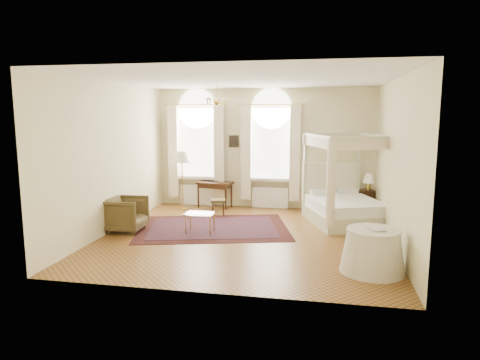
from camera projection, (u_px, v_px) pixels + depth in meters
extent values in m
plane|color=brown|center=(245.00, 236.00, 9.19)|extent=(6.00, 6.00, 0.00)
plane|color=beige|center=(264.00, 149.00, 11.85)|extent=(6.00, 0.00, 6.00)
plane|color=beige|center=(208.00, 182.00, 6.02)|extent=(6.00, 0.00, 6.00)
plane|color=beige|center=(112.00, 157.00, 9.49)|extent=(0.00, 6.00, 6.00)
plane|color=beige|center=(395.00, 163.00, 8.38)|extent=(0.00, 6.00, 6.00)
plane|color=white|center=(245.00, 79.00, 8.68)|extent=(6.00, 6.00, 0.00)
cube|color=white|center=(198.00, 143.00, 12.15)|extent=(1.10, 0.04, 1.90)
cylinder|color=white|center=(197.00, 109.00, 12.00)|extent=(1.10, 0.04, 1.10)
cube|color=white|center=(197.00, 177.00, 12.21)|extent=(1.32, 0.24, 0.08)
cube|color=beige|center=(173.00, 151.00, 12.14)|extent=(0.28, 0.14, 2.60)
cube|color=beige|center=(219.00, 152.00, 11.90)|extent=(0.28, 0.14, 2.60)
cube|color=white|center=(198.00, 195.00, 12.31)|extent=(1.00, 0.12, 0.58)
cube|color=white|center=(271.00, 143.00, 11.76)|extent=(1.10, 0.04, 1.90)
cylinder|color=white|center=(271.00, 109.00, 11.61)|extent=(1.10, 0.04, 1.10)
cube|color=white|center=(270.00, 179.00, 11.82)|extent=(1.32, 0.24, 0.08)
cube|color=beige|center=(246.00, 153.00, 11.76)|extent=(0.28, 0.14, 2.60)
cube|color=beige|center=(295.00, 153.00, 11.51)|extent=(0.28, 0.14, 2.60)
cube|color=white|center=(270.00, 197.00, 11.92)|extent=(1.00, 0.12, 0.58)
cylinder|color=gold|center=(216.00, 93.00, 10.04)|extent=(0.02, 0.02, 0.40)
sphere|color=gold|center=(217.00, 102.00, 10.08)|extent=(0.16, 0.16, 0.16)
sphere|color=beige|center=(226.00, 99.00, 10.03)|extent=(0.07, 0.07, 0.07)
sphere|color=beige|center=(223.00, 99.00, 10.23)|extent=(0.07, 0.07, 0.07)
sphere|color=beige|center=(214.00, 99.00, 10.27)|extent=(0.07, 0.07, 0.07)
sphere|color=beige|center=(207.00, 99.00, 10.11)|extent=(0.07, 0.07, 0.07)
sphere|color=beige|center=(210.00, 99.00, 9.90)|extent=(0.07, 0.07, 0.07)
sphere|color=beige|center=(219.00, 99.00, 9.86)|extent=(0.07, 0.07, 0.07)
cube|color=black|center=(234.00, 141.00, 11.95)|extent=(0.26, 0.03, 0.32)
cube|color=black|center=(317.00, 138.00, 11.50)|extent=(0.22, 0.03, 0.26)
cube|color=#BBBE9A|center=(344.00, 216.00, 10.28)|extent=(2.10, 2.32, 0.33)
cube|color=white|center=(345.00, 205.00, 10.24)|extent=(1.99, 2.20, 0.25)
cube|color=beige|center=(331.00, 183.00, 11.08)|extent=(1.48, 0.59, 1.09)
cube|color=#BBBE9A|center=(305.00, 176.00, 10.92)|extent=(0.10, 0.10, 2.09)
cube|color=#BBBE9A|center=(358.00, 174.00, 11.14)|extent=(0.10, 0.10, 2.09)
cube|color=#BBBE9A|center=(331.00, 187.00, 9.16)|extent=(0.10, 0.10, 2.09)
cube|color=#BBBE9A|center=(393.00, 186.00, 9.38)|extent=(0.10, 0.10, 2.09)
cube|color=#BBBE9A|center=(333.00, 134.00, 10.87)|extent=(1.48, 0.59, 0.07)
cube|color=#BBBE9A|center=(364.00, 138.00, 9.11)|extent=(1.48, 0.59, 0.07)
cube|color=#BBBE9A|center=(318.00, 136.00, 9.88)|extent=(0.72, 1.82, 0.07)
cube|color=#BBBE9A|center=(376.00, 136.00, 10.10)|extent=(0.72, 1.82, 0.07)
cube|color=beige|center=(333.00, 139.00, 10.89)|extent=(1.52, 0.58, 0.25)
cube|color=beige|center=(364.00, 144.00, 9.13)|extent=(1.52, 0.58, 0.25)
cube|color=beige|center=(318.00, 142.00, 9.90)|extent=(0.70, 1.86, 0.25)
cube|color=beige|center=(376.00, 141.00, 10.12)|extent=(0.70, 1.86, 0.25)
cylinder|color=beige|center=(331.00, 183.00, 9.14)|extent=(0.20, 0.20, 1.91)
cylinder|color=beige|center=(393.00, 182.00, 9.37)|extent=(0.20, 0.20, 1.91)
cube|color=#361A0E|center=(364.00, 202.00, 11.26)|extent=(0.55, 0.52, 0.63)
cylinder|color=gold|center=(368.00, 186.00, 11.20)|extent=(0.12, 0.12, 0.20)
cone|color=beige|center=(369.00, 178.00, 11.17)|extent=(0.29, 0.29, 0.22)
cube|color=#361A0E|center=(215.00, 183.00, 11.95)|extent=(1.05, 0.69, 0.06)
cube|color=#361A0E|center=(215.00, 186.00, 11.96)|extent=(0.93, 0.58, 0.10)
cylinder|color=#361A0E|center=(205.00, 193.00, 12.34)|extent=(0.05, 0.05, 0.68)
cylinder|color=#361A0E|center=(231.00, 195.00, 12.02)|extent=(0.05, 0.05, 0.68)
cylinder|color=#361A0E|center=(198.00, 196.00, 11.99)|extent=(0.05, 0.05, 0.68)
cylinder|color=#361A0E|center=(226.00, 198.00, 11.67)|extent=(0.05, 0.05, 0.68)
imported|color=black|center=(214.00, 181.00, 12.05)|extent=(0.40, 0.34, 0.03)
cube|color=#4D4121|center=(218.00, 201.00, 11.06)|extent=(0.43, 0.43, 0.07)
cylinder|color=#361A0E|center=(213.00, 210.00, 10.96)|extent=(0.04, 0.04, 0.34)
cylinder|color=#361A0E|center=(223.00, 210.00, 10.96)|extent=(0.04, 0.04, 0.34)
cylinder|color=#361A0E|center=(213.00, 208.00, 11.22)|extent=(0.04, 0.04, 0.34)
cylinder|color=#361A0E|center=(223.00, 207.00, 11.23)|extent=(0.04, 0.04, 0.34)
imported|color=#44371D|center=(125.00, 214.00, 9.54)|extent=(0.88, 0.86, 0.77)
cube|color=white|center=(200.00, 213.00, 9.46)|extent=(0.64, 0.45, 0.02)
cylinder|color=gold|center=(186.00, 224.00, 9.37)|extent=(0.03, 0.03, 0.42)
cylinder|color=gold|center=(210.00, 225.00, 9.27)|extent=(0.03, 0.03, 0.42)
cylinder|color=gold|center=(190.00, 220.00, 9.72)|extent=(0.03, 0.03, 0.42)
cylinder|color=gold|center=(214.00, 221.00, 9.62)|extent=(0.03, 0.03, 0.42)
cylinder|color=gold|center=(183.00, 209.00, 11.78)|extent=(0.28, 0.28, 0.03)
cylinder|color=gold|center=(182.00, 184.00, 11.67)|extent=(0.04, 0.04, 1.41)
cone|color=beige|center=(182.00, 157.00, 11.55)|extent=(0.41, 0.41, 0.30)
cube|color=#3D130E|center=(213.00, 228.00, 9.86)|extent=(3.90, 3.22, 0.01)
cube|color=black|center=(213.00, 228.00, 9.86)|extent=(3.25, 2.57, 0.01)
cone|color=beige|center=(372.00, 252.00, 7.08)|extent=(1.06, 1.06, 0.69)
cylinder|color=beige|center=(374.00, 230.00, 7.03)|extent=(0.87, 0.87, 0.04)
imported|color=black|center=(370.00, 229.00, 6.97)|extent=(0.31, 0.36, 0.03)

